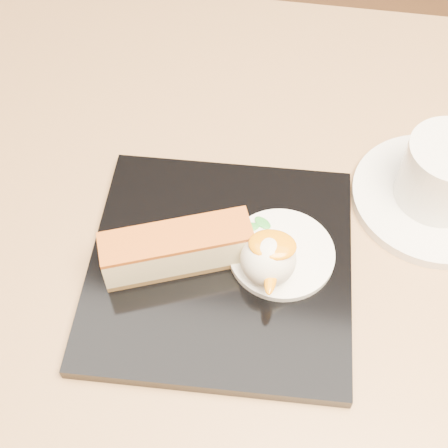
% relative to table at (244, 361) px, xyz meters
% --- Properties ---
extents(table, '(0.80, 0.80, 0.72)m').
position_rel_table_xyz_m(table, '(0.00, 0.00, 0.00)').
color(table, black).
rests_on(table, ground).
extents(dessert_plate, '(0.23, 0.23, 0.01)m').
position_rel_table_xyz_m(dessert_plate, '(-0.03, 0.01, 0.16)').
color(dessert_plate, black).
rests_on(dessert_plate, table).
extents(cheesecake, '(0.13, 0.08, 0.04)m').
position_rel_table_xyz_m(cheesecake, '(-0.06, 0.01, 0.19)').
color(cheesecake, brown).
rests_on(cheesecake, dessert_plate).
extents(cream_smear, '(0.09, 0.09, 0.01)m').
position_rel_table_xyz_m(cream_smear, '(0.02, 0.03, 0.17)').
color(cream_smear, white).
rests_on(cream_smear, dessert_plate).
extents(ice_cream_scoop, '(0.05, 0.05, 0.05)m').
position_rel_table_xyz_m(ice_cream_scoop, '(0.01, 0.01, 0.19)').
color(ice_cream_scoop, white).
rests_on(ice_cream_scoop, cream_smear).
extents(mango_sauce, '(0.04, 0.03, 0.01)m').
position_rel_table_xyz_m(mango_sauce, '(0.02, 0.01, 0.21)').
color(mango_sauce, orange).
rests_on(mango_sauce, ice_cream_scoop).
extents(mint_sprig, '(0.04, 0.03, 0.00)m').
position_rel_table_xyz_m(mint_sprig, '(-0.01, 0.05, 0.17)').
color(mint_sprig, green).
rests_on(mint_sprig, cream_smear).
extents(saucer, '(0.15, 0.15, 0.01)m').
position_rel_table_xyz_m(saucer, '(0.16, 0.12, 0.16)').
color(saucer, white).
rests_on(saucer, table).
extents(coffee_cup, '(0.10, 0.08, 0.06)m').
position_rel_table_xyz_m(coffee_cup, '(0.16, 0.12, 0.20)').
color(coffee_cup, white).
rests_on(coffee_cup, saucer).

